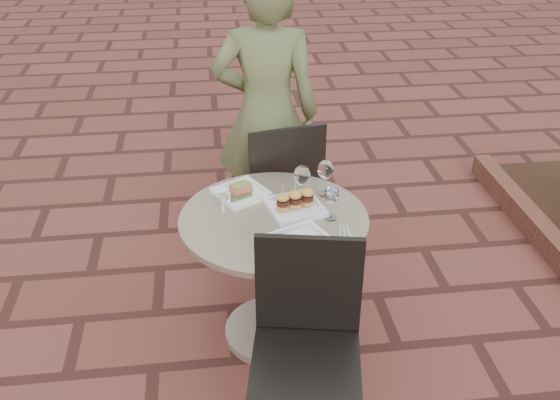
{
  "coord_description": "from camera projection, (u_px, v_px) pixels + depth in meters",
  "views": [
    {
      "loc": [
        -0.48,
        -2.31,
        2.29
      ],
      "look_at": [
        -0.18,
        0.18,
        0.82
      ],
      "focal_mm": 40.0,
      "sensor_mm": 36.0,
      "label": 1
    }
  ],
  "objects": [
    {
      "name": "wine_glass_far",
      "position": [
        325.0,
        170.0,
        3.07
      ],
      "size": [
        0.08,
        0.08,
        0.19
      ],
      "color": "white",
      "rests_on": "cafe_table"
    },
    {
      "name": "cafe_table",
      "position": [
        274.0,
        259.0,
        3.07
      ],
      "size": [
        0.9,
        0.9,
        0.73
      ],
      "color": "gray",
      "rests_on": "ground"
    },
    {
      "name": "wine_glass_right",
      "position": [
        332.0,
        196.0,
        2.88
      ],
      "size": [
        0.07,
        0.07,
        0.17
      ],
      "color": "white",
      "rests_on": "cafe_table"
    },
    {
      "name": "diner",
      "position": [
        266.0,
        115.0,
        3.67
      ],
      "size": [
        0.68,
        0.49,
        1.73
      ],
      "primitive_type": "imported",
      "rotation": [
        0.0,
        0.0,
        3.02
      ],
      "color": "#545E34",
      "rests_on": "ground"
    },
    {
      "name": "chair_near",
      "position": [
        307.0,
        329.0,
        2.54
      ],
      "size": [
        0.52,
        0.52,
        0.93
      ],
      "rotation": [
        0.0,
        0.0,
        -0.19
      ],
      "color": "black",
      "rests_on": "ground"
    },
    {
      "name": "steel_ramekin",
      "position": [
        222.0,
        199.0,
        3.04
      ],
      "size": [
        0.07,
        0.07,
        0.04
      ],
      "primitive_type": "cylinder",
      "rotation": [
        0.0,
        0.0,
        -0.29
      ],
      "color": "silver",
      "rests_on": "cafe_table"
    },
    {
      "name": "plate_tuna",
      "position": [
        301.0,
        246.0,
        2.71
      ],
      "size": [
        0.38,
        0.38,
        0.03
      ],
      "rotation": [
        0.0,
        0.0,
        0.43
      ],
      "color": "white",
      "rests_on": "cafe_table"
    },
    {
      "name": "chair_far",
      "position": [
        282.0,
        182.0,
        3.62
      ],
      "size": [
        0.52,
        0.52,
        0.93
      ],
      "rotation": [
        0.0,
        0.0,
        3.35
      ],
      "color": "black",
      "rests_on": "ground"
    },
    {
      "name": "plate_salmon",
      "position": [
        241.0,
        192.0,
        3.11
      ],
      "size": [
        0.31,
        0.31,
        0.06
      ],
      "rotation": [
        0.0,
        0.0,
        0.51
      ],
      "color": "white",
      "rests_on": "cafe_table"
    },
    {
      "name": "ground",
      "position": [
        318.0,
        353.0,
        3.19
      ],
      "size": [
        60.0,
        60.0,
        0.0
      ],
      "primitive_type": "plane",
      "color": "brown",
      "rests_on": "ground"
    },
    {
      "name": "cutlery_set",
      "position": [
        345.0,
        234.0,
        2.81
      ],
      "size": [
        0.1,
        0.18,
        0.0
      ],
      "primitive_type": null,
      "rotation": [
        0.0,
        0.0,
        -0.1
      ],
      "color": "silver",
      "rests_on": "cafe_table"
    },
    {
      "name": "wine_glass_mid",
      "position": [
        302.0,
        176.0,
        3.01
      ],
      "size": [
        0.08,
        0.08,
        0.19
      ],
      "color": "white",
      "rests_on": "cafe_table"
    },
    {
      "name": "plate_sliders",
      "position": [
        295.0,
        204.0,
        2.98
      ],
      "size": [
        0.3,
        0.3,
        0.16
      ],
      "rotation": [
        0.0,
        0.0,
        0.24
      ],
      "color": "white",
      "rests_on": "cafe_table"
    }
  ]
}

